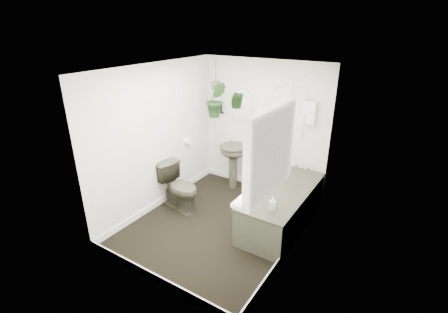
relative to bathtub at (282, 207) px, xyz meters
The scene contains 22 objects.
floor 0.99m from the bathtub, 147.99° to the right, with size 2.30×2.80×0.02m, color black.
ceiling 2.23m from the bathtub, 147.99° to the right, with size 2.30×2.80×0.02m, color white.
wall_back 1.49m from the bathtub, 131.32° to the left, with size 2.30×0.02×2.30m, color #ECE2C8.
wall_front 2.24m from the bathtub, 112.73° to the right, with size 2.30×0.02×2.30m, color #ECE2C8.
wall_left 2.20m from the bathtub, 165.69° to the right, with size 0.02×2.80×2.30m, color #ECE2C8.
wall_right 1.06m from the bathtub, 54.25° to the right, with size 0.02×2.80×2.30m, color #ECE2C8.
skirting 0.97m from the bathtub, 147.99° to the right, with size 2.30×2.80×0.10m, color white.
bathtub is the anchor object (origin of this frame).
bath_screen 1.15m from the bathtub, 123.96° to the left, with size 0.04×0.72×1.40m, color silver, non-canonical shape.
shower_box 1.51m from the bathtub, 90.00° to the left, with size 0.20×0.10×0.35m, color white.
oval_mirror 1.93m from the bathtub, 144.69° to the left, with size 0.46×0.03×0.62m, color beige.
wall_sconce 2.15m from the bathtub, 152.16° to the left, with size 0.04×0.04×0.22m, color black.
toilet_roll_holder 2.01m from the bathtub, behind, with size 0.11×0.11×0.11m, color white.
window_recess 1.84m from the bathtub, 76.41° to the right, with size 0.08×1.00×0.90m, color white.
window_sill 1.54m from the bathtub, 79.61° to the right, with size 0.18×1.00×0.04m, color white.
window_blinds 1.83m from the bathtub, 78.46° to the right, with size 0.01×0.86×0.76m, color white.
toilet 1.65m from the bathtub, 164.25° to the right, with size 0.42×0.73×0.75m, color #343526.
pedestal_sink 1.39m from the bathtub, 152.78° to the left, with size 0.48×0.41×0.82m, color #343526, non-canonical shape.
sill_plant 1.70m from the bathtub, 82.60° to the right, with size 0.21×0.18×0.23m, color black.
hanging_plant 2.07m from the bathtub, 161.38° to the left, with size 0.33×0.27×0.60m, color black.
soap_bottle 0.69m from the bathtub, 81.69° to the right, with size 0.08×0.08×0.18m, color black.
hanging_pot 2.23m from the bathtub, 161.38° to the left, with size 0.16×0.16×0.12m, color #48402F.
Camera 1 is at (2.30, -3.47, 2.84)m, focal length 26.00 mm.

